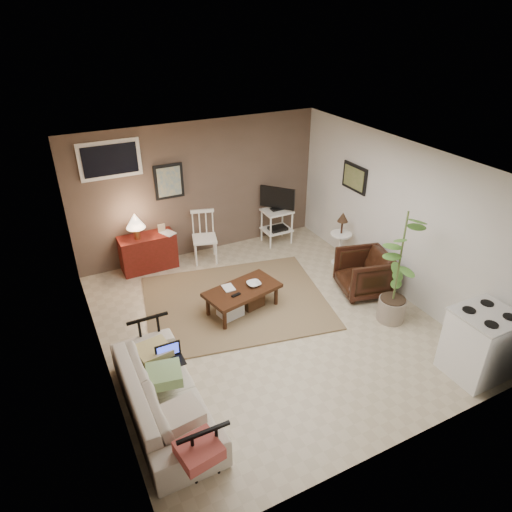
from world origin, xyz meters
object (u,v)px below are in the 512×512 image
tv_stand (277,214)px  side_table (341,233)px  stove (480,344)px  spindle_chair (204,239)px  armchair (364,271)px  coffee_table (242,298)px  red_console (147,249)px  sofa (163,388)px  potted_plant (399,264)px

tv_stand → side_table: 1.36m
stove → spindle_chair: bearing=114.8°
side_table → stove: (-0.12, -3.01, -0.16)m
tv_stand → spindle_chair: bearing=-179.0°
armchair → tv_stand: bearing=-155.4°
tv_stand → armchair: 2.19m
coffee_table → red_console: 2.10m
stove → sofa: bearing=163.2°
red_console → tv_stand: size_ratio=0.97×
red_console → tv_stand: (2.48, -0.14, 0.22)m
potted_plant → stove: size_ratio=1.93×
spindle_chair → coffee_table: bearing=-92.7°
sofa → red_console: red_console is taller
red_console → spindle_chair: red_console is taller
sofa → tv_stand: tv_stand is taller
tv_stand → stove: bearing=-83.8°
spindle_chair → tv_stand: bearing=1.0°
spindle_chair → stove: spindle_chair is taller
side_table → coffee_table: bearing=-166.4°
armchair → stove: stove is taller
red_console → side_table: size_ratio=1.10×
tv_stand → potted_plant: 2.95m
armchair → potted_plant: bearing=7.8°
red_console → armchair: (2.86, -2.28, 0.01)m
stove → armchair: bearing=92.4°
coffee_table → sofa: sofa is taller
armchair → spindle_chair: bearing=-124.0°
armchair → potted_plant: 0.96m
spindle_chair → armchair: (1.86, -2.12, -0.05)m
red_console → side_table: red_console is taller
tv_stand → sofa: bearing=-135.4°
coffee_table → stove: (2.03, -2.49, 0.22)m
spindle_chair → side_table: 2.40m
side_table → red_console: bearing=155.9°
coffee_table → spindle_chair: (0.08, 1.72, 0.19)m
spindle_chair → sofa: bearing=-118.6°
coffee_table → sofa: bearing=-139.3°
potted_plant → stove: 1.42m
coffee_table → red_console: red_console is taller
red_console → spindle_chair: size_ratio=1.19×
coffee_table → side_table: size_ratio=1.21×
coffee_table → side_table: side_table is taller
armchair → potted_plant: potted_plant is taller
tv_stand → armchair: tv_stand is taller
side_table → armchair: side_table is taller
coffee_table → potted_plant: (1.85, -1.17, 0.70)m
spindle_chair → red_console: bearing=170.6°
spindle_chair → side_table: size_ratio=0.92×
coffee_table → tv_stand: size_ratio=1.07×
sofa → spindle_chair: size_ratio=2.16×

